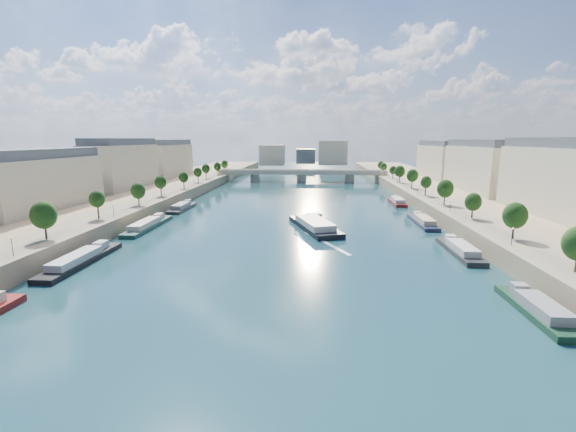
# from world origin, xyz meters

# --- Properties ---
(ground) EXTENTS (700.00, 700.00, 0.00)m
(ground) POSITION_xyz_m (0.00, 100.00, 0.00)
(ground) COLOR #0B2C31
(ground) RESTS_ON ground
(quay_left) EXTENTS (44.00, 520.00, 5.00)m
(quay_left) POSITION_xyz_m (-72.00, 100.00, 2.50)
(quay_left) COLOR #9E8460
(quay_left) RESTS_ON ground
(quay_right) EXTENTS (44.00, 520.00, 5.00)m
(quay_right) POSITION_xyz_m (72.00, 100.00, 2.50)
(quay_right) COLOR #9E8460
(quay_right) RESTS_ON ground
(pave_left) EXTENTS (14.00, 520.00, 0.10)m
(pave_left) POSITION_xyz_m (-57.00, 100.00, 5.05)
(pave_left) COLOR gray
(pave_left) RESTS_ON quay_left
(pave_right) EXTENTS (14.00, 520.00, 0.10)m
(pave_right) POSITION_xyz_m (57.00, 100.00, 5.05)
(pave_right) COLOR gray
(pave_right) RESTS_ON quay_right
(trees_left) EXTENTS (4.80, 268.80, 8.26)m
(trees_left) POSITION_xyz_m (-55.00, 102.00, 10.48)
(trees_left) COLOR #382B1E
(trees_left) RESTS_ON ground
(trees_right) EXTENTS (4.80, 268.80, 8.26)m
(trees_right) POSITION_xyz_m (55.00, 110.00, 10.48)
(trees_right) COLOR #382B1E
(trees_right) RESTS_ON ground
(lamps_left) EXTENTS (0.36, 200.36, 4.28)m
(lamps_left) POSITION_xyz_m (-52.50, 90.00, 7.78)
(lamps_left) COLOR black
(lamps_left) RESTS_ON ground
(lamps_right) EXTENTS (0.36, 200.36, 4.28)m
(lamps_right) POSITION_xyz_m (52.50, 105.00, 7.78)
(lamps_right) COLOR black
(lamps_right) RESTS_ON ground
(buildings_left) EXTENTS (16.00, 226.00, 23.20)m
(buildings_left) POSITION_xyz_m (-85.00, 112.00, 16.45)
(buildings_left) COLOR beige
(buildings_left) RESTS_ON ground
(buildings_right) EXTENTS (16.00, 226.00, 23.20)m
(buildings_right) POSITION_xyz_m (85.00, 112.00, 16.45)
(buildings_right) COLOR beige
(buildings_right) RESTS_ON ground
(skyline) EXTENTS (79.00, 42.00, 22.00)m
(skyline) POSITION_xyz_m (3.19, 319.52, 14.66)
(skyline) COLOR beige
(skyline) RESTS_ON ground
(bridge) EXTENTS (112.00, 12.00, 8.15)m
(bridge) POSITION_xyz_m (0.00, 219.17, 5.08)
(bridge) COLOR #C1B79E
(bridge) RESTS_ON ground
(tour_barge) EXTENTS (18.12, 31.43, 4.11)m
(tour_barge) POSITION_xyz_m (8.69, 79.92, 1.19)
(tour_barge) COLOR black
(tour_barge) RESTS_ON ground
(wake) EXTENTS (16.01, 25.67, 0.04)m
(wake) POSITION_xyz_m (8.69, 63.39, 0.02)
(wake) COLOR silver
(wake) RESTS_ON ground
(moored_barges_left) EXTENTS (5.00, 153.21, 3.60)m
(moored_barges_left) POSITION_xyz_m (-45.50, 46.47, 0.84)
(moored_barges_left) COLOR black
(moored_barges_left) RESTS_ON ground
(moored_barges_right) EXTENTS (5.00, 166.15, 3.60)m
(moored_barges_right) POSITION_xyz_m (45.50, 54.71, 0.84)
(moored_barges_right) COLOR black
(moored_barges_right) RESTS_ON ground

